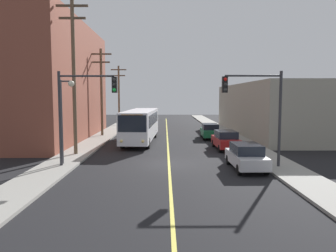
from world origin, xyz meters
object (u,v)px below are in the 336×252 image
at_px(utility_pole_near, 74,70).
at_px(utility_pole_mid, 101,88).
at_px(parked_car_green, 210,131).
at_px(utility_pole_far, 119,92).
at_px(parked_car_silver, 246,156).
at_px(city_bus, 141,124).
at_px(traffic_signal_right_corner, 256,101).
at_px(parked_car_red, 226,140).
at_px(street_lamp_left, 65,109).
at_px(traffic_signal_left_corner, 84,101).

bearing_deg(utility_pole_near, utility_pole_mid, 91.30).
height_order(parked_car_green, utility_pole_far, utility_pole_far).
bearing_deg(parked_car_silver, utility_pole_near, 157.72).
xyz_separation_m(city_bus, parked_car_silver, (7.49, -12.45, -0.98)).
bearing_deg(traffic_signal_right_corner, parked_car_red, 93.17).
relative_size(parked_car_green, traffic_signal_right_corner, 0.74).
bearing_deg(utility_pole_mid, utility_pole_near, -88.70).
bearing_deg(utility_pole_mid, utility_pole_far, 89.79).
relative_size(utility_pole_mid, traffic_signal_right_corner, 1.63).
height_order(parked_car_silver, parked_car_red, same).
height_order(utility_pole_mid, traffic_signal_right_corner, utility_pole_mid).
xyz_separation_m(utility_pole_far, street_lamp_left, (0.58, -29.47, -1.46)).
distance_m(utility_pole_far, traffic_signal_right_corner, 33.07).
distance_m(utility_pole_mid, utility_pole_far, 13.65).
xyz_separation_m(parked_car_silver, traffic_signal_right_corner, (0.59, 0.22, 3.46)).
distance_m(parked_car_silver, traffic_signal_left_corner, 10.82).
relative_size(utility_pole_mid, traffic_signal_left_corner, 1.63).
distance_m(parked_car_green, utility_pole_near, 16.57).
bearing_deg(parked_car_red, utility_pole_near, -166.97).
xyz_separation_m(parked_car_silver, traffic_signal_left_corner, (-10.23, 0.64, 3.46)).
height_order(traffic_signal_left_corner, street_lamp_left, traffic_signal_left_corner).
bearing_deg(city_bus, utility_pole_mid, 136.16).
height_order(parked_car_red, utility_pole_far, utility_pole_far).
relative_size(parked_car_red, parked_car_green, 1.00).
relative_size(parked_car_silver, parked_car_green, 0.99).
bearing_deg(utility_pole_mid, parked_car_silver, -54.24).
distance_m(parked_car_red, utility_pole_near, 13.74).
distance_m(parked_car_red, traffic_signal_right_corner, 8.28).
height_order(parked_car_green, traffic_signal_left_corner, traffic_signal_left_corner).
height_order(city_bus, traffic_signal_left_corner, traffic_signal_left_corner).
bearing_deg(utility_pole_mid, parked_car_red, -36.80).
height_order(utility_pole_near, street_lamp_left, utility_pole_near).
distance_m(utility_pole_mid, traffic_signal_right_corner, 21.22).
relative_size(city_bus, parked_car_green, 2.75).
xyz_separation_m(parked_car_silver, utility_pole_mid, (-12.28, 17.05, 4.69)).
height_order(utility_pole_near, utility_pole_far, utility_pole_near).
height_order(parked_car_green, traffic_signal_right_corner, traffic_signal_right_corner).
distance_m(city_bus, utility_pole_far, 19.15).
xyz_separation_m(parked_car_green, traffic_signal_right_corner, (0.77, -14.80, 3.46)).
relative_size(parked_car_green, utility_pole_mid, 0.46).
bearing_deg(parked_car_green, parked_car_silver, -89.33).
bearing_deg(city_bus, traffic_signal_right_corner, -56.55).
bearing_deg(utility_pole_far, street_lamp_left, -88.87).
distance_m(parked_car_green, traffic_signal_left_corner, 17.89).
height_order(city_bus, parked_car_red, city_bus).
bearing_deg(traffic_signal_left_corner, traffic_signal_right_corner, -2.21).
height_order(parked_car_silver, traffic_signal_right_corner, traffic_signal_right_corner).
bearing_deg(utility_pole_near, parked_car_silver, -22.28).
relative_size(parked_car_silver, utility_pole_far, 0.48).
bearing_deg(utility_pole_mid, traffic_signal_right_corner, -52.59).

